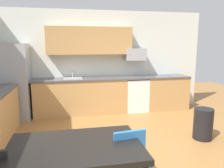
# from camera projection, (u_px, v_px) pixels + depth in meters

# --- Properties ---
(ground_plane) EXTENTS (12.00, 12.00, 0.00)m
(ground_plane) POSITION_uv_depth(u_px,v_px,m) (124.00, 152.00, 3.71)
(ground_plane) COLOR #9E6B38
(wall_back) EXTENTS (5.80, 0.10, 2.70)m
(wall_back) POSITION_uv_depth(u_px,v_px,m) (100.00, 61.00, 6.03)
(wall_back) COLOR silver
(wall_back) RESTS_ON ground
(cabinet_run_back) EXTENTS (2.37, 0.60, 0.90)m
(cabinet_run_back) POSITION_uv_depth(u_px,v_px,m) (81.00, 97.00, 5.74)
(cabinet_run_back) COLOR tan
(cabinet_run_back) RESTS_ON ground
(cabinet_run_back_right) EXTENTS (1.18, 0.60, 0.90)m
(cabinet_run_back_right) POSITION_uv_depth(u_px,v_px,m) (165.00, 93.00, 6.21)
(cabinet_run_back_right) COLOR tan
(cabinet_run_back_right) RESTS_ON ground
(countertop_back) EXTENTS (4.80, 0.64, 0.04)m
(countertop_back) POSITION_uv_depth(u_px,v_px,m) (102.00, 78.00, 5.77)
(countertop_back) COLOR #4C4C51
(countertop_back) RESTS_ON cabinet_run_back
(upper_cabinets_back) EXTENTS (2.20, 0.34, 0.70)m
(upper_cabinets_back) POSITION_uv_depth(u_px,v_px,m) (90.00, 41.00, 5.66)
(upper_cabinets_back) COLOR tan
(refrigerator) EXTENTS (0.76, 0.70, 1.82)m
(refrigerator) POSITION_uv_depth(u_px,v_px,m) (13.00, 82.00, 5.27)
(refrigerator) COLOR #9EA0A5
(refrigerator) RESTS_ON ground
(oven_range) EXTENTS (0.60, 0.60, 0.91)m
(oven_range) POSITION_uv_depth(u_px,v_px,m) (135.00, 94.00, 6.03)
(oven_range) COLOR white
(oven_range) RESTS_ON ground
(microwave) EXTENTS (0.54, 0.36, 0.32)m
(microwave) POSITION_uv_depth(u_px,v_px,m) (135.00, 54.00, 5.94)
(microwave) COLOR #9EA0A5
(sink_basin) EXTENTS (0.48, 0.40, 0.14)m
(sink_basin) POSITION_uv_depth(u_px,v_px,m) (73.00, 81.00, 5.63)
(sink_basin) COLOR #A5A8AD
(sink_basin) RESTS_ON countertop_back
(sink_faucet) EXTENTS (0.02, 0.02, 0.24)m
(sink_faucet) POSITION_uv_depth(u_px,v_px,m) (73.00, 74.00, 5.77)
(sink_faucet) COLOR #B2B5BA
(sink_faucet) RESTS_ON countertop_back
(dining_table) EXTENTS (1.40, 0.90, 0.77)m
(dining_table) POSITION_uv_depth(u_px,v_px,m) (75.00, 151.00, 2.29)
(dining_table) COLOR black
(dining_table) RESTS_ON ground
(chair_near_table) EXTENTS (0.45, 0.45, 0.85)m
(chair_near_table) POSITION_uv_depth(u_px,v_px,m) (133.00, 165.00, 2.40)
(chair_near_table) COLOR #2D72B7
(chair_near_table) RESTS_ON ground
(trash_bin) EXTENTS (0.36, 0.36, 0.60)m
(trash_bin) POSITION_uv_depth(u_px,v_px,m) (203.00, 124.00, 4.20)
(trash_bin) COLOR black
(trash_bin) RESTS_ON ground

